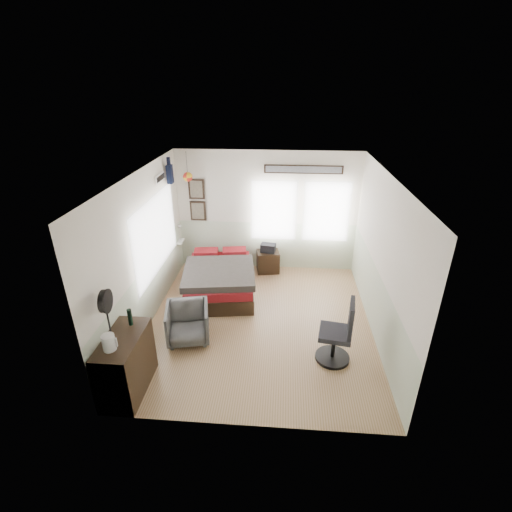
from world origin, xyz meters
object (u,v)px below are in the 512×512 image
Objects in this scene: dresser at (126,364)px; nightstand at (268,261)px; task_chair at (339,337)px; bed at (220,279)px; armchair at (188,323)px.

nightstand is (1.79, 3.75, -0.20)m from dresser.
dresser is 3.14m from task_chair.
task_chair is (1.23, -2.90, 0.20)m from nightstand.
bed is 2.91m from task_chair.
bed is at bearing 73.23° from dresser.
dresser reaches higher than bed.
bed is 2.90m from dresser.
dresser is 1.41× the size of armchair.
task_chair reaches higher than nightstand.
task_chair reaches higher than dresser.
nightstand is (0.95, 0.98, -0.05)m from bed.
task_chair reaches higher than bed.
bed is at bearing 147.97° from task_chair.
nightstand is (1.22, 2.57, -0.08)m from armchair.
bed is 2.06× the size of dresser.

